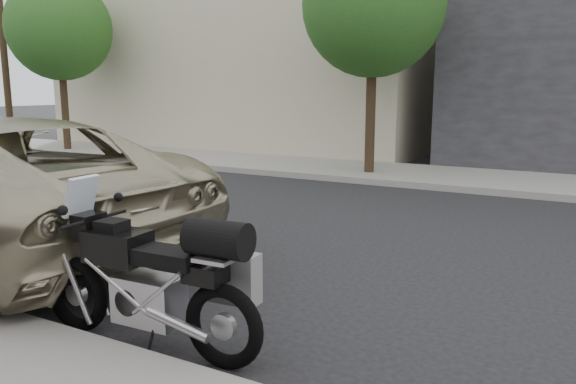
# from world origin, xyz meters

# --- Properties ---
(ground) EXTENTS (120.00, 120.00, 0.00)m
(ground) POSITION_xyz_m (0.00, 0.00, 0.00)
(ground) COLOR black
(ground) RESTS_ON ground
(far_sidewalk) EXTENTS (44.00, 3.00, 0.15)m
(far_sidewalk) POSITION_xyz_m (0.00, -6.50, 0.07)
(far_sidewalk) COLOR gray
(far_sidewalk) RESTS_ON ground
(far_building_cream) EXTENTS (14.00, 11.00, 8.00)m
(far_building_cream) POSITION_xyz_m (9.00, -13.50, 4.00)
(far_building_cream) COLOR #BAB295
(far_building_cream) RESTS_ON ground
(street_tree_mid) EXTENTS (3.40, 3.40, 5.70)m
(street_tree_mid) POSITION_xyz_m (2.00, -6.00, 4.14)
(street_tree_mid) COLOR #332517
(street_tree_mid) RESTS_ON far_sidewalk
(street_tree_right) EXTENTS (3.40, 3.40, 5.70)m
(street_tree_right) POSITION_xyz_m (13.00, -6.00, 4.14)
(street_tree_right) COLOR #332517
(street_tree_right) RESTS_ON far_sidewalk
(utility_pole) EXTENTS (0.24, 0.24, 6.70)m
(utility_pole) POSITION_xyz_m (16.00, -6.00, 3.50)
(utility_pole) COLOR #332517
(utility_pole) RESTS_ON far_sidewalk
(motorcycle) EXTENTS (2.33, 0.82, 1.47)m
(motorcycle) POSITION_xyz_m (0.16, 3.71, 0.63)
(motorcycle) COLOR black
(motorcycle) RESTS_ON ground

